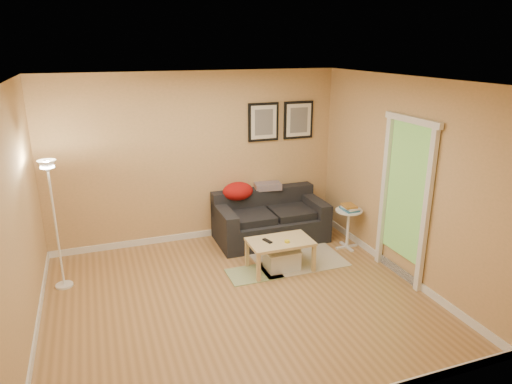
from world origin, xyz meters
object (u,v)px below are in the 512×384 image
Objects in this scene: book_stack at (350,207)px; sofa at (271,217)px; side_table at (348,229)px; floor_lamp at (56,229)px; storage_bin at (282,259)px; coffee_table at (280,255)px.

sofa is at bearing 155.48° from book_stack.
floor_lamp is at bearing 177.05° from side_table.
coffee_table is at bearing 178.98° from storage_bin.
storage_bin is 2.93m from floor_lamp.
side_table is (1.24, 0.31, 0.09)m from coffee_table.
sofa is at bearing 92.29° from coffee_table.
side_table reaches higher than coffee_table.
sofa is 1.97× the size of coffee_table.
book_stack is 0.16× the size of floor_lamp.
sofa reaches higher than side_table.
sofa is 1.20m from side_table.
side_table is at bearing -35.25° from sofa.
coffee_table is 0.08m from storage_bin.
storage_bin is at bearing -155.14° from book_stack.
book_stack is at bearing -82.32° from side_table.
coffee_table is 1.41× the size of side_table.
coffee_table is at bearing -155.46° from book_stack.
book_stack reaches higher than side_table.
side_table is 0.37× the size of floor_lamp.
storage_bin is at bearing -10.35° from floor_lamp.
sofa is 1.24m from book_stack.
side_table reaches higher than storage_bin.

